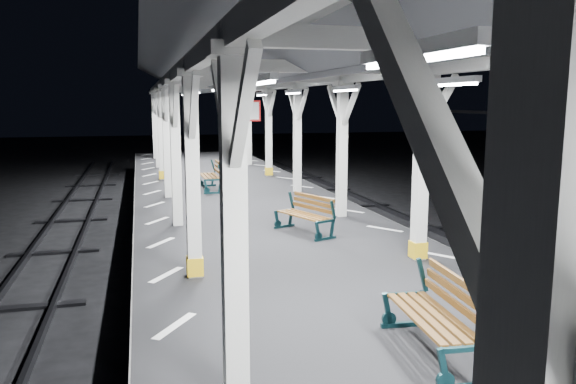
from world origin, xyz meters
name	(u,v)px	position (x,y,z in m)	size (l,w,h in m)	color
ground	(354,376)	(0.00, 0.00, 0.00)	(120.00, 120.00, 0.00)	black
platform	(355,342)	(0.00, 0.00, 0.50)	(6.00, 50.00, 1.00)	black
hazard_stripes_left	(175,326)	(-2.45, 0.00, 1.00)	(1.00, 48.00, 0.01)	silver
hazard_stripes_right	(509,292)	(2.45, 0.00, 1.00)	(1.00, 48.00, 0.01)	silver
canopy	(361,42)	(0.00, -0.02, 4.56)	(5.40, 49.00, 4.65)	silver
bench_near	(440,313)	(0.37, -1.57, 1.48)	(0.77, 1.71, 0.90)	#0D292E
bench_mid	(307,213)	(0.66, 4.49, 1.43)	(1.05, 1.60, 0.82)	#0D292E
bench_far	(213,175)	(-0.53, 11.07, 1.49)	(0.64, 1.69, 0.91)	#0D292E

